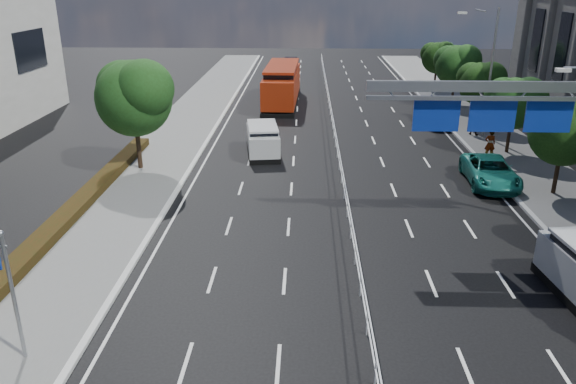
{
  "coord_description": "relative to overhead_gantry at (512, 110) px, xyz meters",
  "views": [
    {
      "loc": [
        -2.06,
        -13.86,
        10.92
      ],
      "look_at": [
        -2.77,
        8.28,
        2.4
      ],
      "focal_mm": 35.0,
      "sensor_mm": 36.0,
      "label": 1
    }
  ],
  "objects": [
    {
      "name": "near_car_silver",
      "position": [
        -10.62,
        27.54,
        -4.94
      ],
      "size": [
        2.03,
        4.07,
        1.33
      ],
      "primitive_type": "imported",
      "rotation": [
        0.0,
        0.0,
        3.26
      ],
      "color": "#B5B8BD",
      "rests_on": "ground"
    },
    {
      "name": "far_tree_g",
      "position": [
        4.51,
        26.92,
        -1.85
      ],
      "size": [
        3.96,
        3.69,
        5.45
      ],
      "color": "black",
      "rests_on": "ground"
    },
    {
      "name": "far_tree_e",
      "position": [
        4.51,
        11.93,
        -2.05
      ],
      "size": [
        3.63,
        3.38,
        5.13
      ],
      "color": "black",
      "rests_on": "ground"
    },
    {
      "name": "near_tree_back",
      "position": [
        -18.68,
        7.92,
        -1.0
      ],
      "size": [
        4.84,
        4.51,
        6.69
      ],
      "color": "black",
      "rests_on": "ground"
    },
    {
      "name": "near_car_dark",
      "position": [
        -10.72,
        48.85,
        -4.89
      ],
      "size": [
        1.66,
        4.37,
        1.42
      ],
      "primitive_type": "imported",
      "rotation": [
        0.0,
        0.0,
        3.11
      ],
      "color": "black",
      "rests_on": "ground"
    },
    {
      "name": "far_tree_h",
      "position": [
        4.5,
        34.43,
        -2.18
      ],
      "size": [
        3.41,
        3.18,
        4.91
      ],
      "color": "black",
      "rests_on": "ground"
    },
    {
      "name": "ground",
      "position": [
        -6.74,
        -10.05,
        -5.61
      ],
      "size": [
        160.0,
        160.0,
        0.0
      ],
      "primitive_type": "plane",
      "color": "black",
      "rests_on": "ground"
    },
    {
      "name": "far_tree_d",
      "position": [
        4.51,
        4.42,
        -1.92
      ],
      "size": [
        3.85,
        3.59,
        5.34
      ],
      "color": "black",
      "rests_on": "ground"
    },
    {
      "name": "pedestrian_b",
      "position": [
        3.42,
        16.31,
        -4.53
      ],
      "size": [
        1.14,
        1.08,
        1.87
      ],
      "primitive_type": "imported",
      "rotation": [
        0.0,
        0.0,
        2.59
      ],
      "color": "gray",
      "rests_on": "sidewalk_far"
    },
    {
      "name": "streetlight_far",
      "position": [
        3.76,
        15.95,
        -0.4
      ],
      "size": [
        2.78,
        2.4,
        9.0
      ],
      "color": "gray",
      "rests_on": "ground"
    },
    {
      "name": "kerb_near",
      "position": [
        -15.74,
        -10.05,
        -5.54
      ],
      "size": [
        0.25,
        140.0,
        0.15
      ],
      "primitive_type": "cube",
      "color": "silver",
      "rests_on": "ground"
    },
    {
      "name": "red_bus",
      "position": [
        -10.98,
        27.19,
        -3.77
      ],
      "size": [
        3.18,
        11.88,
        3.53
      ],
      "rotation": [
        0.0,
        0.0,
        -0.03
      ],
      "color": "black",
      "rests_on": "ground"
    },
    {
      "name": "hedge_near",
      "position": [
        -20.04,
        -5.05,
        -5.25
      ],
      "size": [
        1.0,
        36.0,
        0.44
      ],
      "primitive_type": "cube",
      "color": "black",
      "rests_on": "sidewalk_near"
    },
    {
      "name": "median_fence",
      "position": [
        -6.74,
        12.45,
        -5.08
      ],
      "size": [
        0.05,
        85.0,
        1.02
      ],
      "color": "silver",
      "rests_on": "ground"
    },
    {
      "name": "parked_car_dark",
      "position": [
        1.42,
        19.95,
        -4.85
      ],
      "size": [
        2.25,
        5.27,
        1.52
      ],
      "primitive_type": "imported",
      "rotation": [
        0.0,
        0.0,
        0.02
      ],
      "color": "black",
      "rests_on": "ground"
    },
    {
      "name": "pedestrian_a",
      "position": [
        2.86,
        10.59,
        -4.55
      ],
      "size": [
        0.67,
        0.45,
        1.83
      ],
      "primitive_type": "imported",
      "rotation": [
        0.0,
        0.0,
        3.13
      ],
      "color": "gray",
      "rests_on": "sidewalk_far"
    },
    {
      "name": "far_tree_f",
      "position": [
        4.5,
        19.43,
        -2.12
      ],
      "size": [
        3.52,
        3.28,
        5.02
      ],
      "color": "black",
      "rests_on": "ground"
    },
    {
      "name": "white_minivan",
      "position": [
        -11.58,
        11.36,
        -4.64
      ],
      "size": [
        2.57,
        4.76,
        1.97
      ],
      "rotation": [
        0.0,
        0.0,
        0.14
      ],
      "color": "black",
      "rests_on": "ground"
    },
    {
      "name": "parked_car_teal",
      "position": [
        1.56,
        6.1,
        -4.85
      ],
      "size": [
        2.75,
        5.52,
        1.5
      ],
      "primitive_type": "imported",
      "rotation": [
        0.0,
        0.0,
        -0.05
      ],
      "color": "#1A7567",
      "rests_on": "ground"
    },
    {
      "name": "overhead_gantry",
      "position": [
        0.0,
        0.0,
        0.0
      ],
      "size": [
        10.24,
        0.38,
        7.45
      ],
      "color": "gray",
      "rests_on": "ground"
    }
  ]
}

